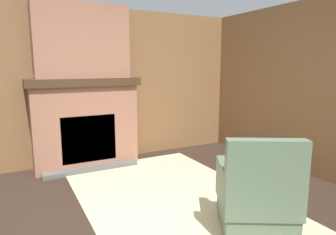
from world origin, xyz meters
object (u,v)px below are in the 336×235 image
at_px(storage_case, 109,73).
at_px(oil_lamp_vase, 37,73).
at_px(firewood_stack, 249,175).
at_px(armchair, 257,196).

bearing_deg(storage_case, oil_lamp_vase, -90.01).
height_order(firewood_stack, storage_case, storage_case).
bearing_deg(armchair, firewood_stack, -10.46).
xyz_separation_m(firewood_stack, oil_lamp_vase, (-1.68, -2.37, 1.33)).
distance_m(armchair, storage_case, 2.89).
bearing_deg(firewood_stack, armchair, -40.34).
height_order(armchair, oil_lamp_vase, oil_lamp_vase).
relative_size(firewood_stack, oil_lamp_vase, 1.87).
bearing_deg(armchair, oil_lamp_vase, 60.36).
bearing_deg(firewood_stack, oil_lamp_vase, -125.28).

